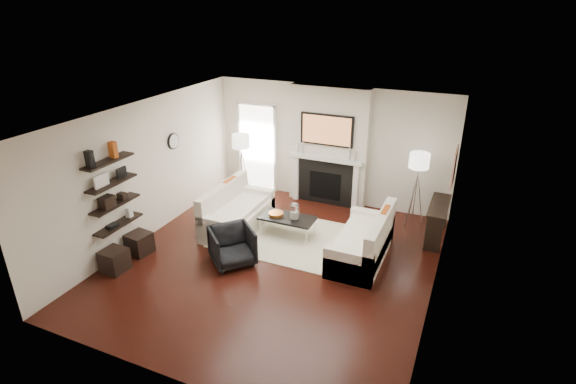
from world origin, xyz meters
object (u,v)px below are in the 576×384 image
at_px(loveseat_left_base, 238,219).
at_px(ottoman_near, 139,243).
at_px(armchair, 232,244).
at_px(lamp_left_shade, 241,141).
at_px(lamp_right_shade, 419,161).
at_px(coffee_table, 287,218).
at_px(loveseat_right_base, 360,248).

height_order(loveseat_left_base, ottoman_near, loveseat_left_base).
height_order(armchair, lamp_left_shade, lamp_left_shade).
bearing_deg(lamp_right_shade, armchair, -134.53).
bearing_deg(coffee_table, loveseat_left_base, -173.81).
bearing_deg(armchair, loveseat_left_base, 68.14).
relative_size(loveseat_left_base, lamp_left_shade, 4.50).
bearing_deg(loveseat_left_base, ottoman_near, -127.52).
relative_size(armchair, ottoman_near, 1.87).
bearing_deg(loveseat_right_base, ottoman_near, -159.15).
relative_size(lamp_right_shade, ottoman_near, 1.00).
distance_m(loveseat_right_base, coffee_table, 1.60).
bearing_deg(loveseat_right_base, lamp_left_shade, 156.18).
relative_size(lamp_left_shade, lamp_right_shade, 1.00).
bearing_deg(armchair, lamp_left_shade, 67.92).
bearing_deg(ottoman_near, lamp_left_shade, 77.94).
height_order(coffee_table, armchair, armchair).
bearing_deg(lamp_right_shade, lamp_left_shade, -175.88).
xyz_separation_m(coffee_table, armchair, (-0.51, -1.31, -0.03)).
distance_m(loveseat_left_base, ottoman_near, 2.01).
xyz_separation_m(loveseat_right_base, coffee_table, (-1.57, 0.24, 0.19)).
distance_m(loveseat_left_base, lamp_left_shade, 1.90).
distance_m(armchair, lamp_right_shade, 4.05).
distance_m(loveseat_right_base, ottoman_near, 4.13).
distance_m(lamp_left_shade, ottoman_near, 3.22).
bearing_deg(armchair, ottoman_near, 145.67).
bearing_deg(ottoman_near, lamp_right_shade, 35.16).
xyz_separation_m(armchair, lamp_right_shade, (2.74, 2.78, 1.08)).
height_order(loveseat_right_base, lamp_left_shade, lamp_left_shade).
xyz_separation_m(loveseat_left_base, coffee_table, (1.07, 0.12, 0.19)).
height_order(loveseat_left_base, armchair, armchair).
relative_size(loveseat_left_base, loveseat_right_base, 1.00).
height_order(lamp_right_shade, ottoman_near, lamp_right_shade).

